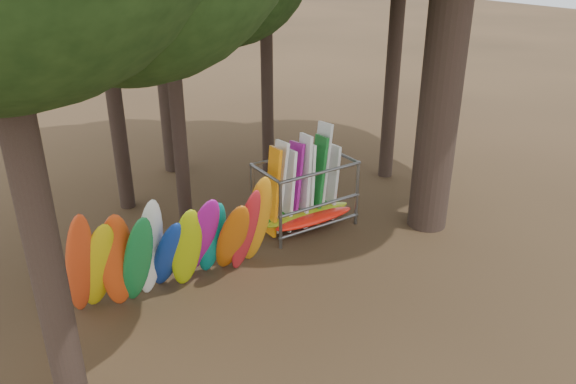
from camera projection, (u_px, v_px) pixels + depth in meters
ground at (313, 263)px, 14.57m from camera, size 120.00×120.00×0.00m
kayak_row at (175, 248)px, 12.68m from camera, size 4.93×2.00×3.14m
storage_rack at (305, 196)px, 16.11m from camera, size 3.14×1.52×2.90m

